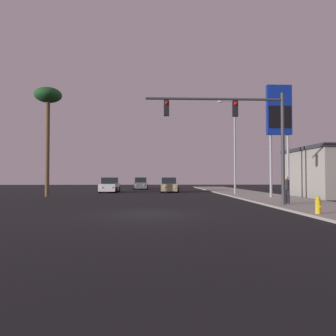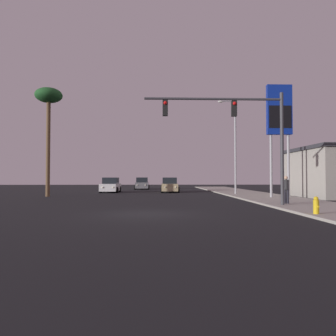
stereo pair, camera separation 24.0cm
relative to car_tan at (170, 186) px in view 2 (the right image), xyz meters
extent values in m
plane|color=black|center=(-2.01, -22.05, -0.76)|extent=(120.00, 120.00, 0.00)
cube|color=#9E998E|center=(7.49, -12.05, -0.70)|extent=(5.00, 60.00, 0.12)
cube|color=tan|center=(0.00, -0.04, -0.18)|extent=(1.94, 4.26, 0.80)
cube|color=black|center=(0.00, 0.11, 0.57)|extent=(1.67, 2.05, 0.70)
cylinder|color=black|center=(-0.90, -1.34, -0.44)|extent=(0.24, 0.64, 0.64)
cylinder|color=black|center=(0.90, -1.34, -0.44)|extent=(0.24, 0.64, 0.64)
cylinder|color=black|center=(-0.90, 1.27, -0.44)|extent=(0.24, 0.64, 0.64)
cylinder|color=black|center=(0.90, 1.27, -0.44)|extent=(0.24, 0.64, 0.64)
sphere|color=#F2EACC|center=(-0.56, -2.16, -0.13)|extent=(0.18, 0.18, 0.18)
sphere|color=#F2EACC|center=(0.56, -2.16, -0.13)|extent=(0.18, 0.18, 0.18)
cube|color=slate|center=(-3.59, 9.39, -0.18)|extent=(1.88, 4.23, 0.80)
cube|color=black|center=(-3.59, 9.54, 0.57)|extent=(1.64, 2.03, 0.70)
cylinder|color=black|center=(-4.49, 8.09, -0.44)|extent=(0.24, 0.64, 0.64)
cylinder|color=black|center=(-2.69, 8.09, -0.44)|extent=(0.24, 0.64, 0.64)
cylinder|color=black|center=(-4.49, 10.69, -0.44)|extent=(0.24, 0.64, 0.64)
cylinder|color=black|center=(-2.69, 10.69, -0.44)|extent=(0.24, 0.64, 0.64)
sphere|color=#F2EACC|center=(-4.15, 7.27, -0.13)|extent=(0.18, 0.18, 0.18)
sphere|color=#F2EACC|center=(-3.03, 7.27, -0.13)|extent=(0.18, 0.18, 0.18)
cube|color=silver|center=(-6.70, -0.23, -0.18)|extent=(1.92, 4.25, 0.80)
cube|color=black|center=(-6.70, -0.08, 0.57)|extent=(1.66, 2.05, 0.70)
cylinder|color=black|center=(-7.60, -1.54, -0.44)|extent=(0.24, 0.64, 0.64)
cylinder|color=black|center=(-5.80, -1.54, -0.44)|extent=(0.24, 0.64, 0.64)
cylinder|color=black|center=(-7.60, 1.07, -0.44)|extent=(0.24, 0.64, 0.64)
cylinder|color=black|center=(-5.80, 1.07, -0.44)|extent=(0.24, 0.64, 0.64)
sphere|color=#F2EACC|center=(-7.26, -2.35, -0.13)|extent=(0.18, 0.18, 0.18)
sphere|color=#F2EACC|center=(-6.14, -2.35, -0.13)|extent=(0.18, 0.18, 0.18)
cylinder|color=#38383D|center=(5.76, -18.81, 2.61)|extent=(0.20, 0.20, 6.50)
cylinder|color=#38383D|center=(1.79, -18.81, 5.46)|extent=(7.94, 0.14, 0.14)
cube|color=black|center=(2.98, -18.81, 4.91)|extent=(0.30, 0.24, 0.90)
sphere|color=red|center=(2.98, -18.95, 5.18)|extent=(0.20, 0.20, 0.20)
cube|color=black|center=(-0.99, -18.81, 4.91)|extent=(0.30, 0.24, 0.90)
sphere|color=red|center=(-0.99, -18.95, 5.18)|extent=(0.20, 0.20, 0.20)
cylinder|color=#99999E|center=(5.99, -6.64, 3.86)|extent=(0.18, 0.18, 9.00)
cylinder|color=#99999E|center=(5.29, -6.64, 8.21)|extent=(1.40, 0.10, 0.10)
ellipsoid|color=silver|center=(4.59, -6.64, 8.16)|extent=(0.50, 0.24, 0.20)
cylinder|color=#99999E|center=(7.64, -11.65, 1.86)|extent=(0.20, 0.20, 5.00)
cylinder|color=#99999E|center=(9.04, -11.65, 1.86)|extent=(0.20, 0.20, 5.00)
cube|color=navy|center=(8.34, -11.65, 6.36)|extent=(2.00, 0.40, 4.00)
cube|color=black|center=(8.34, -11.86, 5.76)|extent=(1.80, 0.03, 1.80)
cylinder|color=gold|center=(5.46, -23.39, -0.34)|extent=(0.24, 0.24, 0.60)
sphere|color=gold|center=(5.46, -23.39, 0.02)|extent=(0.20, 0.20, 0.20)
cylinder|color=gold|center=(5.46, -23.56, -0.31)|extent=(0.08, 0.10, 0.08)
cylinder|color=#23232D|center=(6.26, -17.86, -0.22)|extent=(0.16, 0.16, 0.85)
cylinder|color=#23232D|center=(6.44, -17.86, -0.22)|extent=(0.16, 0.16, 0.85)
cylinder|color=#262628|center=(6.35, -17.86, 0.51)|extent=(0.32, 0.32, 0.60)
sphere|color=tan|center=(6.35, -17.86, 0.92)|extent=(0.22, 0.22, 0.22)
cylinder|color=brown|center=(-11.15, -8.05, 3.52)|extent=(0.36, 0.36, 8.56)
ellipsoid|color=#1E5123|center=(-11.15, -8.05, 8.28)|extent=(2.40, 2.40, 1.32)
camera|label=1|loc=(-1.70, -37.40, 0.95)|focal=35.00mm
camera|label=2|loc=(-1.46, -37.41, 0.95)|focal=35.00mm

